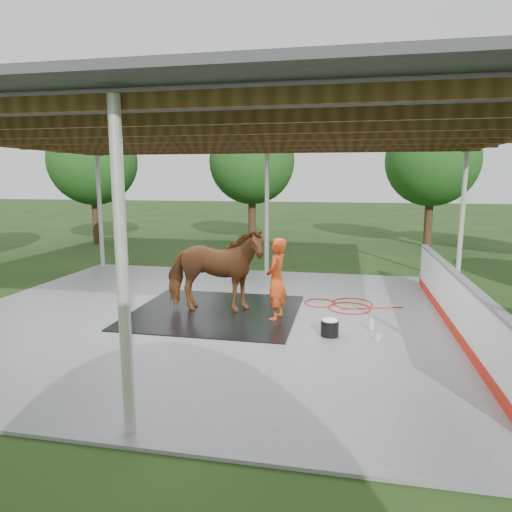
% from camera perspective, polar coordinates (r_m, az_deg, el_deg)
% --- Properties ---
extents(ground, '(100.00, 100.00, 0.00)m').
position_cam_1_polar(ground, '(10.09, -3.32, -7.75)').
color(ground, '#1E3814').
extents(concrete_slab, '(12.00, 10.00, 0.05)m').
position_cam_1_polar(concrete_slab, '(10.09, -3.32, -7.61)').
color(concrete_slab, slate).
rests_on(concrete_slab, ground).
extents(pavilion_structure, '(12.60, 10.60, 4.05)m').
position_cam_1_polar(pavilion_structure, '(9.68, -3.56, 15.26)').
color(pavilion_structure, beige).
rests_on(pavilion_structure, ground).
extents(dasher_board, '(0.16, 8.00, 1.15)m').
position_cam_1_polar(dasher_board, '(9.86, 23.60, -5.40)').
color(dasher_board, red).
rests_on(dasher_board, concrete_slab).
extents(tree_belt, '(28.00, 28.00, 5.80)m').
position_cam_1_polar(tree_belt, '(10.47, -0.61, 13.88)').
color(tree_belt, '#382314').
rests_on(tree_belt, ground).
extents(rubber_mat, '(3.64, 3.41, 0.03)m').
position_cam_1_polar(rubber_mat, '(10.36, -5.13, -6.95)').
color(rubber_mat, black).
rests_on(rubber_mat, concrete_slab).
extents(horse, '(2.33, 1.27, 1.88)m').
position_cam_1_polar(horse, '(10.13, -5.21, -1.77)').
color(horse, brown).
rests_on(horse, rubber_mat).
extents(handler, '(0.52, 0.70, 1.75)m').
position_cam_1_polar(handler, '(9.63, 2.56, -2.91)').
color(handler, '#CE4116').
rests_on(handler, concrete_slab).
extents(wash_bucket, '(0.34, 0.34, 0.32)m').
position_cam_1_polar(wash_bucket, '(8.91, 9.20, -8.83)').
color(wash_bucket, black).
rests_on(wash_bucket, concrete_slab).
extents(soap_bottle_a, '(0.11, 0.11, 0.29)m').
position_cam_1_polar(soap_bottle_a, '(9.40, 14.22, -8.13)').
color(soap_bottle_a, silver).
rests_on(soap_bottle_a, concrete_slab).
extents(soap_bottle_b, '(0.11, 0.11, 0.17)m').
position_cam_1_polar(soap_bottle_b, '(8.84, 15.02, -9.73)').
color(soap_bottle_b, '#338CD8').
rests_on(soap_bottle_b, concrete_slab).
extents(hose_coil, '(2.29, 1.40, 0.02)m').
position_cam_1_polar(hose_coil, '(11.05, 10.94, -6.03)').
color(hose_coil, '#AF190C').
rests_on(hose_coil, concrete_slab).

